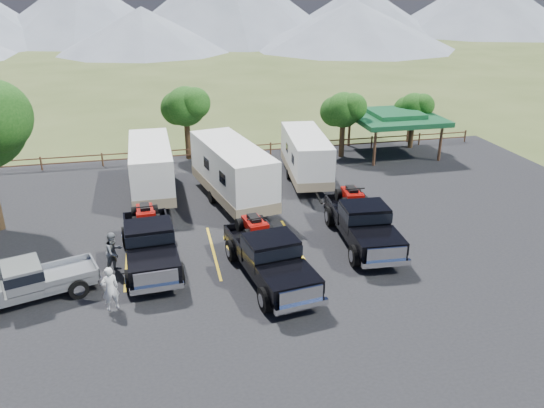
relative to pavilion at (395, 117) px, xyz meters
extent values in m
plane|color=#394A1F|center=(-13.00, -17.00, -2.79)|extent=(320.00, 320.00, 0.00)
cube|color=black|center=(-13.00, -14.00, -2.77)|extent=(44.00, 34.00, 0.04)
cube|color=gold|center=(-19.00, -13.00, -2.74)|extent=(0.12, 5.50, 0.01)
cube|color=gold|center=(-15.00, -13.00, -2.74)|extent=(0.12, 5.50, 0.01)
cube|color=gold|center=(-11.00, -13.00, -2.74)|extent=(0.12, 5.50, 0.01)
cube|color=gold|center=(-7.00, -13.00, -2.74)|extent=(0.12, 5.50, 0.01)
cylinder|color=black|center=(-4.00, 0.00, -1.39)|extent=(0.39, 0.39, 2.80)
sphere|color=#154411|center=(-4.00, 0.00, 0.71)|extent=(2.52, 2.52, 2.52)
sphere|color=#154411|center=(-3.46, -0.45, 0.98)|extent=(1.98, 1.98, 1.98)
sphere|color=#154411|center=(-4.50, 0.40, 0.53)|extent=(2.16, 2.16, 2.16)
cylinder|color=black|center=(2.00, 1.00, -1.53)|extent=(0.38, 0.38, 2.52)
sphere|color=#154411|center=(2.00, 1.00, 0.36)|extent=(2.24, 2.24, 2.24)
sphere|color=#154411|center=(2.48, 0.60, 0.60)|extent=(1.76, 1.76, 1.76)
sphere|color=#154411|center=(1.55, 1.35, 0.20)|extent=(1.92, 1.92, 1.92)
cylinder|color=black|center=(-15.00, 2.00, -1.25)|extent=(0.41, 0.41, 3.08)
sphere|color=#154411|center=(-15.00, 2.00, 1.06)|extent=(2.80, 2.80, 2.80)
sphere|color=#154411|center=(-14.40, 1.50, 1.36)|extent=(2.20, 2.20, 2.20)
sphere|color=#154411|center=(-15.56, 2.44, 0.86)|extent=(2.40, 2.40, 2.40)
cylinder|color=#4F3422|center=(-25.00, 1.50, -2.29)|extent=(0.12, 0.12, 1.00)
cylinder|color=#4F3422|center=(-21.00, 1.50, -2.29)|extent=(0.12, 0.12, 1.00)
cylinder|color=#4F3422|center=(-17.00, 1.50, -2.29)|extent=(0.12, 0.12, 1.00)
cylinder|color=#4F3422|center=(-13.00, 1.50, -2.29)|extent=(0.12, 0.12, 1.00)
cylinder|color=#4F3422|center=(-9.00, 1.50, -2.29)|extent=(0.12, 0.12, 1.00)
cylinder|color=#4F3422|center=(-5.00, 1.50, -2.29)|extent=(0.12, 0.12, 1.00)
cylinder|color=#4F3422|center=(-1.00, 1.50, -2.29)|extent=(0.12, 0.12, 1.00)
cylinder|color=#4F3422|center=(3.00, 1.50, -2.29)|extent=(0.12, 0.12, 1.00)
cylinder|color=#4F3422|center=(7.00, 1.50, -2.29)|extent=(0.12, 0.12, 1.00)
cube|color=#4F3422|center=(-11.00, 1.50, -2.34)|extent=(36.00, 0.06, 0.08)
cube|color=#4F3422|center=(-11.00, 1.50, -1.94)|extent=(36.00, 0.06, 0.08)
cylinder|color=#4F3422|center=(-2.50, -2.50, -1.49)|extent=(0.20, 0.20, 2.60)
cylinder|color=#4F3422|center=(-2.50, 2.50, -1.49)|extent=(0.20, 0.20, 2.60)
cylinder|color=#4F3422|center=(2.50, -2.50, -1.49)|extent=(0.20, 0.20, 2.60)
cylinder|color=#4F3422|center=(2.50, 2.50, -1.49)|extent=(0.20, 0.20, 2.60)
cube|color=#18552F|center=(0.00, 0.00, -0.04)|extent=(6.20, 6.20, 0.35)
cube|color=#18552F|center=(0.00, 0.00, 0.26)|extent=(3.50, 3.50, 0.35)
cone|color=slate|center=(-31.00, 95.00, 4.21)|extent=(44.00, 44.00, 14.00)
cone|color=slate|center=(35.00, 97.00, 3.21)|extent=(40.00, 40.00, 12.00)
cone|color=slate|center=(67.00, 93.00, 4.71)|extent=(50.00, 50.00, 15.00)
cone|color=slate|center=(-18.00, 70.00, 1.21)|extent=(32.00, 32.00, 8.00)
cone|color=slate|center=(22.00, 67.00, 1.71)|extent=(40.00, 40.00, 9.00)
cube|color=black|center=(-17.88, -13.50, -2.06)|extent=(2.41, 6.33, 0.39)
cube|color=black|center=(-17.74, -15.59, -1.66)|extent=(2.22, 2.10, 0.54)
cube|color=black|center=(-17.87, -13.63, -1.28)|extent=(2.16, 1.83, 1.09)
cube|color=black|center=(-17.87, -13.63, -1.11)|extent=(2.20, 1.90, 0.49)
cube|color=black|center=(-18.01, -11.54, -1.76)|extent=(2.26, 2.75, 0.60)
cube|color=silver|center=(-17.67, -16.70, -1.71)|extent=(1.75, 0.20, 0.60)
cube|color=silver|center=(-17.67, -16.76, -2.13)|extent=(2.14, 0.34, 0.24)
cube|color=silver|center=(-18.10, -10.24, -2.13)|extent=(2.14, 0.31, 0.24)
cylinder|color=black|center=(-18.76, -15.72, -2.26)|extent=(0.39, 1.00, 0.98)
cylinder|color=black|center=(-16.72, -15.58, -2.26)|extent=(0.39, 1.00, 0.98)
cylinder|color=black|center=(-19.05, -11.41, -2.26)|extent=(0.39, 1.00, 0.98)
cylinder|color=black|center=(-17.00, -11.28, -2.26)|extent=(0.39, 1.00, 0.98)
cube|color=maroon|center=(-18.01, -11.54, -1.03)|extent=(0.85, 1.46, 0.38)
cube|color=black|center=(-18.01, -11.54, -0.75)|extent=(0.49, 0.84, 0.20)
cube|color=maroon|center=(-17.97, -12.14, -0.92)|extent=(0.90, 0.44, 0.24)
cylinder|color=black|center=(-17.98, -12.03, -0.54)|extent=(0.98, 0.13, 0.07)
cylinder|color=black|center=(-18.46, -12.17, -1.24)|extent=(0.32, 0.63, 0.61)
cylinder|color=black|center=(-17.48, -12.11, -1.24)|extent=(0.32, 0.63, 0.61)
cylinder|color=black|center=(-18.54, -10.98, -1.24)|extent=(0.32, 0.63, 0.61)
cylinder|color=black|center=(-17.56, -10.91, -1.24)|extent=(0.32, 0.63, 0.61)
cube|color=black|center=(-12.91, -15.99, -2.05)|extent=(2.94, 6.52, 0.40)
cube|color=black|center=(-12.60, -18.08, -1.64)|extent=(2.39, 2.28, 0.55)
cube|color=black|center=(-12.89, -16.12, -1.26)|extent=(2.31, 2.01, 1.10)
cube|color=black|center=(-12.89, -16.12, -1.09)|extent=(2.36, 2.08, 0.50)
cube|color=black|center=(-13.21, -14.03, -1.75)|extent=(2.49, 2.93, 0.61)
cube|color=silver|center=(-12.43, -19.20, -1.70)|extent=(1.76, 0.35, 0.61)
cube|color=silver|center=(-12.42, -19.26, -2.12)|extent=(2.17, 0.52, 0.24)
cube|color=silver|center=(-13.41, -12.72, -2.12)|extent=(2.16, 0.50, 0.24)
cylinder|color=black|center=(-13.61, -18.30, -2.25)|extent=(0.48, 1.03, 0.99)
cylinder|color=black|center=(-11.56, -17.99, -2.25)|extent=(0.48, 1.03, 0.99)
cylinder|color=black|center=(-14.26, -13.98, -2.25)|extent=(0.48, 1.03, 0.99)
cylinder|color=black|center=(-12.21, -13.68, -2.25)|extent=(0.48, 1.03, 0.99)
cube|color=maroon|center=(-13.21, -14.03, -1.00)|extent=(0.98, 1.53, 0.39)
cube|color=black|center=(-13.21, -14.03, -0.73)|extent=(0.56, 0.88, 0.20)
cube|color=maroon|center=(-13.12, -14.63, -0.89)|extent=(0.93, 0.51, 0.24)
cylinder|color=black|center=(-13.13, -14.52, -0.51)|extent=(0.99, 0.21, 0.07)
cylinder|color=black|center=(-13.61, -14.70, -1.23)|extent=(0.38, 0.65, 0.62)
cylinder|color=black|center=(-12.63, -14.55, -1.23)|extent=(0.38, 0.65, 0.62)
cylinder|color=black|center=(-13.79, -13.50, -1.23)|extent=(0.38, 0.65, 0.62)
cylinder|color=black|center=(-12.81, -13.35, -1.23)|extent=(0.38, 0.65, 0.62)
cube|color=black|center=(-7.76, -13.58, -2.05)|extent=(2.45, 6.46, 0.40)
cube|color=black|center=(-7.90, -15.72, -1.63)|extent=(2.26, 2.14, 0.56)
cube|color=black|center=(-7.77, -13.72, -1.25)|extent=(2.20, 1.87, 1.11)
cube|color=black|center=(-7.77, -13.72, -1.08)|extent=(2.25, 1.94, 0.50)
cube|color=black|center=(-7.63, -11.58, -1.74)|extent=(2.30, 2.80, 0.61)
cube|color=silver|center=(-7.97, -16.85, -1.69)|extent=(1.78, 0.20, 0.61)
cube|color=silver|center=(-7.97, -16.92, -2.11)|extent=(2.19, 0.34, 0.24)
cube|color=silver|center=(-7.54, -10.25, -2.11)|extent=(2.19, 0.32, 0.24)
cylinder|color=black|center=(-8.94, -15.72, -2.25)|extent=(0.40, 1.02, 1.00)
cylinder|color=black|center=(-6.86, -15.85, -2.25)|extent=(0.40, 1.02, 1.00)
cylinder|color=black|center=(-8.66, -11.32, -2.25)|extent=(0.40, 1.02, 1.00)
cylinder|color=black|center=(-6.57, -11.45, -2.25)|extent=(0.40, 1.02, 1.00)
cube|color=maroon|center=(-7.63, -11.58, -0.99)|extent=(0.87, 1.49, 0.39)
cube|color=black|center=(-7.63, -11.58, -0.71)|extent=(0.50, 0.86, 0.20)
cube|color=maroon|center=(-7.67, -12.20, -0.88)|extent=(0.91, 0.45, 0.24)
cylinder|color=black|center=(-7.66, -12.08, -0.49)|extent=(1.00, 0.13, 0.07)
cylinder|color=black|center=(-8.17, -12.16, -1.21)|extent=(0.33, 0.64, 0.62)
cylinder|color=black|center=(-7.17, -12.23, -1.21)|extent=(0.33, 0.64, 0.62)
cylinder|color=black|center=(-8.09, -10.94, -1.21)|extent=(0.33, 0.64, 0.62)
cylinder|color=black|center=(-7.09, -11.01, -1.21)|extent=(0.33, 0.64, 0.62)
cube|color=white|center=(-17.65, -4.81, -0.90)|extent=(2.44, 7.32, 2.62)
cube|color=gray|center=(-17.65, -4.81, -1.92)|extent=(2.46, 7.36, 0.58)
cube|color=black|center=(-18.80, -6.65, -0.64)|extent=(0.03, 0.87, 0.58)
cube|color=black|center=(-16.44, -6.61, -0.64)|extent=(0.03, 0.87, 0.58)
cylinder|color=black|center=(-18.75, -4.54, -2.41)|extent=(0.25, 0.68, 0.68)
cylinder|color=black|center=(-16.55, -4.50, -2.41)|extent=(0.25, 0.68, 0.68)
cube|color=black|center=(-17.58, -9.33, -2.26)|extent=(0.14, 1.75, 0.10)
cube|color=white|center=(-13.13, -6.95, -0.75)|extent=(4.05, 8.22, 2.83)
cube|color=gray|center=(-13.13, -6.95, -1.86)|extent=(4.09, 8.26, 0.63)
cube|color=black|center=(-13.98, -9.14, -0.47)|extent=(0.21, 0.93, 0.63)
cube|color=black|center=(-11.48, -8.62, -0.47)|extent=(0.21, 0.93, 0.63)
cylinder|color=black|center=(-14.35, -6.88, -2.38)|extent=(0.41, 0.77, 0.73)
cylinder|color=black|center=(-12.03, -6.40, -2.38)|extent=(0.41, 0.77, 0.73)
cube|color=black|center=(-12.14, -11.73, -2.22)|extent=(0.50, 1.88, 0.10)
cube|color=white|center=(-7.99, -4.33, -0.98)|extent=(2.93, 7.17, 2.51)
cube|color=gray|center=(-7.99, -4.33, -1.96)|extent=(2.96, 7.21, 0.56)
cube|color=black|center=(-9.29, -5.95, -0.73)|extent=(0.10, 0.84, 0.56)
cube|color=black|center=(-7.04, -6.18, -0.73)|extent=(0.10, 0.84, 0.56)
cylinder|color=black|center=(-9.00, -3.94, -2.42)|extent=(0.30, 0.67, 0.65)
cylinder|color=black|center=(-6.91, -4.15, -2.42)|extent=(0.30, 0.67, 0.65)
cube|color=black|center=(-8.43, -8.63, -2.28)|extent=(0.28, 1.68, 0.09)
cube|color=gray|center=(-22.70, -15.49, -2.19)|extent=(5.32, 3.10, 0.32)
cube|color=gray|center=(-22.81, -15.52, -1.55)|extent=(1.83, 2.01, 0.89)
cube|color=black|center=(-22.81, -15.52, -1.41)|extent=(1.89, 2.06, 0.40)
cube|color=gray|center=(-21.18, -15.00, -1.94)|extent=(2.55, 2.27, 0.49)
cube|color=silver|center=(-20.16, -14.68, -2.24)|extent=(0.67, 1.70, 0.20)
cylinder|color=black|center=(-21.28, -14.16, -2.35)|extent=(0.84, 0.50, 0.80)
cylinder|color=black|center=(-20.77, -15.75, -2.35)|extent=(0.84, 0.50, 0.80)
imported|color=silver|center=(-19.42, -16.89, -1.82)|extent=(0.79, 0.65, 1.85)
imported|color=slate|center=(-19.42, -13.82, -1.82)|extent=(1.13, 1.14, 1.86)
camera|label=1|loc=(-17.18, -35.41, 9.04)|focal=35.00mm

